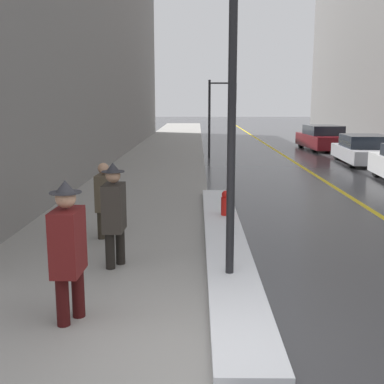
# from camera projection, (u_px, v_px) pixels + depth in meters

# --- Properties ---
(ground_plane) EXTENTS (160.00, 160.00, 0.00)m
(ground_plane) POSITION_uv_depth(u_px,v_px,m) (227.00, 367.00, 4.87)
(ground_plane) COLOR #38383A
(sidewalk_slab) EXTENTS (4.00, 80.00, 0.01)m
(sidewalk_slab) POSITION_uv_depth(u_px,v_px,m) (156.00, 167.00, 19.63)
(sidewalk_slab) COLOR gray
(sidewalk_slab) RESTS_ON ground
(road_centre_stripe) EXTENTS (0.16, 80.00, 0.00)m
(road_centre_stripe) POSITION_uv_depth(u_px,v_px,m) (303.00, 167.00, 19.57)
(road_centre_stripe) COLOR gold
(road_centre_stripe) RESTS_ON ground
(snow_bank_curb) EXTENTS (0.75, 9.55, 0.14)m
(snow_bank_curb) POSITION_uv_depth(u_px,v_px,m) (225.00, 239.00, 9.12)
(snow_bank_curb) COLOR white
(snow_bank_curb) RESTS_ON ground
(building_facade_left) EXTENTS (6.00, 36.00, 14.27)m
(building_facade_left) POSITION_uv_depth(u_px,v_px,m) (60.00, 7.00, 23.28)
(building_facade_left) COLOR slate
(building_facade_left) RESTS_ON ground
(lamp_post) EXTENTS (0.28, 0.28, 4.54)m
(lamp_post) POSITION_uv_depth(u_px,v_px,m) (232.00, 94.00, 6.67)
(lamp_post) COLOR black
(lamp_post) RESTS_ON ground
(traffic_light_near) EXTENTS (1.31, 0.33, 3.63)m
(traffic_light_near) POSITION_uv_depth(u_px,v_px,m) (224.00, 102.00, 22.38)
(traffic_light_near) COLOR black
(traffic_light_near) RESTS_ON ground
(pedestrian_nearside) EXTENTS (0.37, 0.55, 1.75)m
(pedestrian_nearside) POSITION_uv_depth(u_px,v_px,m) (68.00, 246.00, 5.70)
(pedestrian_nearside) COLOR #340C0C
(pedestrian_nearside) RESTS_ON ground
(pedestrian_with_shoulder_bag) EXTENTS (0.36, 0.74, 1.71)m
(pedestrian_with_shoulder_bag) POSITION_uv_depth(u_px,v_px,m) (114.00, 211.00, 7.66)
(pedestrian_with_shoulder_bag) COLOR black
(pedestrian_with_shoulder_bag) RESTS_ON ground
(pedestrian_trailing) EXTENTS (0.29, 0.49, 1.49)m
(pedestrian_trailing) POSITION_uv_depth(u_px,v_px,m) (104.00, 197.00, 9.33)
(pedestrian_trailing) COLOR #2A241B
(pedestrian_trailing) RESTS_ON ground
(parked_car_silver) EXTENTS (2.12, 4.37, 1.23)m
(parked_car_silver) POSITION_uv_depth(u_px,v_px,m) (364.00, 150.00, 20.73)
(parked_car_silver) COLOR #B2B2B7
(parked_car_silver) RESTS_ON ground
(parked_car_maroon) EXTENTS (2.07, 4.60, 1.35)m
(parked_car_maroon) POSITION_uv_depth(u_px,v_px,m) (322.00, 138.00, 26.71)
(parked_car_maroon) COLOR #600F14
(parked_car_maroon) RESTS_ON ground
(fire_hydrant) EXTENTS (0.20, 0.20, 0.70)m
(fire_hydrant) POSITION_uv_depth(u_px,v_px,m) (225.00, 206.00, 10.73)
(fire_hydrant) COLOR red
(fire_hydrant) RESTS_ON ground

